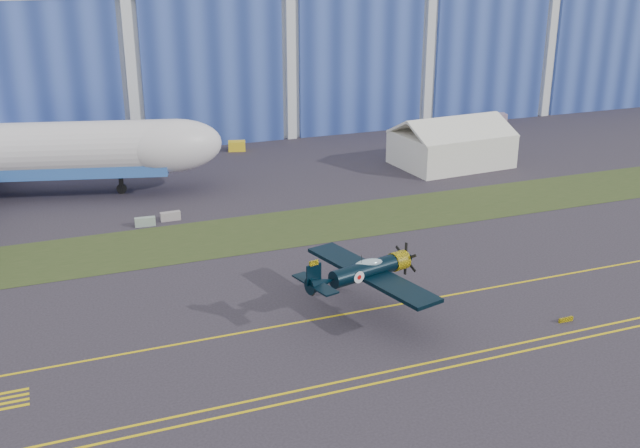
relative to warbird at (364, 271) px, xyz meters
name	(u,v)px	position (x,y,z in m)	size (l,w,h in m)	color
ground	(233,302)	(-8.62, 5.52, -3.55)	(260.00, 260.00, 0.00)	#332D37
grass_median	(194,241)	(-8.62, 19.52, -3.53)	(260.00, 10.00, 0.02)	#475128
hangar	(108,24)	(-8.62, 77.30, 11.41)	(220.00, 45.70, 30.00)	silver
taxiway_centreline	(251,331)	(-8.62, 0.52, -3.54)	(200.00, 0.20, 0.02)	yellow
edge_line_near	(295,401)	(-8.62, -8.98, -3.54)	(80.00, 0.20, 0.02)	yellow
edge_line_far	(290,392)	(-8.62, -7.98, -3.54)	(80.00, 0.20, 0.02)	yellow
guard_board_right	(566,320)	(13.38, -6.48, -3.37)	(1.20, 0.15, 0.35)	yellow
warbird	(364,271)	(0.00, 0.00, 0.00)	(13.52, 15.13, 3.83)	black
tent	(452,141)	(27.50, 33.94, -0.39)	(14.27, 10.91, 6.31)	white
shipping_container	(41,156)	(-21.01, 52.02, -2.23)	(6.05, 2.42, 2.62)	silver
tug	(237,146)	(4.07, 50.68, -2.88)	(2.29, 1.43, 1.33)	yellow
gse_box	(496,120)	(45.75, 51.22, -2.61)	(3.12, 1.66, 1.87)	#9D7E96
barrier_a	(145,222)	(-12.24, 25.26, -3.10)	(2.00, 0.60, 0.90)	#8B9C92
barrier_b	(170,216)	(-9.60, 25.99, -3.10)	(2.00, 0.60, 0.90)	#9C9092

